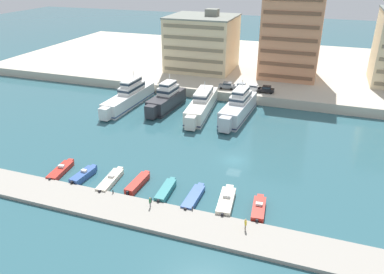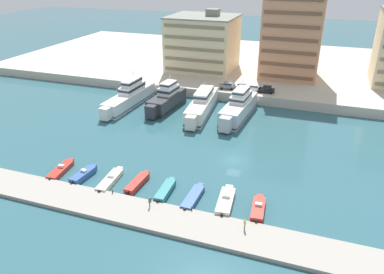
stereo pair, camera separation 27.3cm
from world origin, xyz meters
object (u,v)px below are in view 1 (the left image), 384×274
Objects in this scene: motorboat_cream_mid_left at (111,180)px; motorboat_red_far_left at (61,170)px; yacht_ivory_mid_left at (202,104)px; motorboat_red_center_left at (138,183)px; yacht_silver_center_left at (238,107)px; motorboat_teal_center at (166,191)px; car_grey_far_left at (227,85)px; yacht_charcoal_left at (166,99)px; motorboat_blue_left at (84,175)px; motorboat_blue_center_right at (194,197)px; car_white_mid_left at (253,88)px; yacht_white_far_left at (129,96)px; motorboat_cream_mid_right at (226,201)px; car_black_center_left at (266,89)px; pedestrian_near_edge at (246,223)px; motorboat_red_right at (259,209)px; pedestrian_mid_deck at (150,201)px; car_silver_left at (241,86)px.

motorboat_red_far_left is at bearing 179.50° from motorboat_cream_mid_left.
yacht_ivory_mid_left is 34.07m from motorboat_red_center_left.
yacht_silver_center_left is (8.80, 0.13, 0.33)m from yacht_ivory_mid_left.
car_grey_far_left is at bearing 93.03° from motorboat_teal_center.
yacht_charcoal_left is 34.92m from motorboat_cream_mid_left.
yacht_ivory_mid_left is 3.31× the size of motorboat_red_center_left.
motorboat_blue_left is at bearing -104.49° from car_grey_far_left.
motorboat_blue_center_right is 1.81× the size of car_white_mid_left.
yacht_white_far_left is at bearing 105.32° from motorboat_blue_left.
motorboat_cream_mid_right is at bearing 1.24° from motorboat_cream_mid_left.
car_black_center_left is 2.50× the size of pedestrian_near_edge.
car_grey_far_left is 1.03× the size of car_white_mid_left.
yacht_ivory_mid_left reaches higher than motorboat_red_right.
motorboat_teal_center is (14.44, -34.46, -1.86)m from yacht_charcoal_left.
car_black_center_left is (-1.88, 47.22, 2.81)m from motorboat_cream_mid_right.
motorboat_cream_mid_left is 1.01× the size of motorboat_cream_mid_right.
motorboat_teal_center is 1.66× the size of car_black_center_left.
yacht_white_far_left is 34.78m from car_black_center_left.
yacht_charcoal_left is at bearing -149.47° from car_black_center_left.
car_white_mid_left is at bearing 84.78° from pedestrian_mid_deck.
yacht_charcoal_left is 2.09× the size of motorboat_cream_mid_left.
yacht_silver_center_left reaches higher than motorboat_red_center_left.
yacht_silver_center_left is (27.54, 1.20, 0.13)m from yacht_white_far_left.
yacht_white_far_left is 44.29m from motorboat_blue_center_right.
car_silver_left is (-8.53, 47.74, 2.81)m from motorboat_cream_mid_right.
pedestrian_near_edge reaches higher than motorboat_red_far_left.
motorboat_cream_mid_right is at bearing 5.67° from motorboat_blue_center_right.
motorboat_red_far_left reaches higher than motorboat_red_center_left.
yacht_ivory_mid_left is 37.44m from motorboat_red_far_left.
motorboat_blue_left is 1.46× the size of car_grey_far_left.
car_black_center_left is 53.02m from pedestrian_near_edge.
car_black_center_left is at bearing 71.62° from yacht_silver_center_left.
motorboat_blue_left is at bearing -175.10° from motorboat_red_center_left.
yacht_ivory_mid_left is (18.73, 1.07, -0.21)m from yacht_white_far_left.
car_white_mid_left is at bearing -8.64° from car_silver_left.
motorboat_red_far_left is 52.41m from car_silver_left.
pedestrian_near_edge is at bearing -20.56° from motorboat_teal_center.
pedestrian_near_edge reaches higher than motorboat_blue_center_right.
motorboat_blue_left is at bearing -111.76° from car_white_mid_left.
yacht_white_far_left reaches higher than pedestrian_near_edge.
pedestrian_near_edge is (9.34, -52.70, -1.81)m from car_white_mid_left.
motorboat_teal_center is 1.68× the size of car_white_mid_left.
car_grey_far_left reaches higher than motorboat_blue_center_right.
car_white_mid_left is at bearing 53.48° from yacht_ivory_mid_left.
motorboat_red_center_left is 9.82m from motorboat_blue_center_right.
yacht_ivory_mid_left reaches higher than car_black_center_left.
yacht_ivory_mid_left reaches higher than motorboat_blue_left.
motorboat_red_center_left is 48.82m from car_black_center_left.
car_black_center_left reaches higher than motorboat_cream_mid_left.
car_black_center_left is at bearing -4.49° from car_silver_left.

